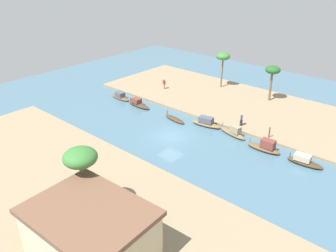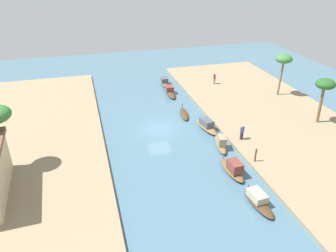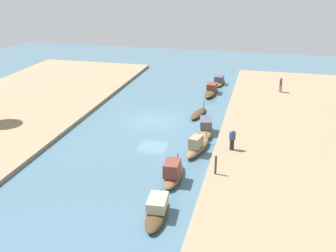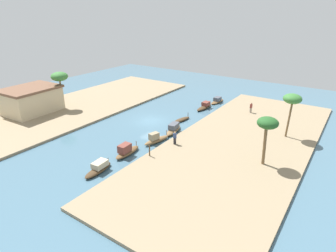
{
  "view_description": "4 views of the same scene",
  "coord_description": "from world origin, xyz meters",
  "px_view_note": "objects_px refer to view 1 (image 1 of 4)",
  "views": [
    {
      "loc": [
        -22.86,
        26.49,
        18.39
      ],
      "look_at": [
        0.69,
        -0.36,
        0.99
      ],
      "focal_mm": 36.33,
      "sensor_mm": 36.0,
      "label": 1
    },
    {
      "loc": [
        -30.53,
        7.43,
        16.74
      ],
      "look_at": [
        -0.86,
        -0.78,
        0.66
      ],
      "focal_mm": 34.57,
      "sensor_mm": 36.0,
      "label": 2
    },
    {
      "loc": [
        -31.93,
        -9.21,
        12.62
      ],
      "look_at": [
        -2.36,
        -1.99,
        0.63
      ],
      "focal_mm": 43.12,
      "sensor_mm": 36.0,
      "label": 3
    },
    {
      "loc": [
        -30.27,
        -23.71,
        15.04
      ],
      "look_at": [
        -1.61,
        -4.12,
        0.7
      ],
      "focal_mm": 30.24,
      "sensor_mm": 36.0,
      "label": 4
    }
  ],
  "objects_px": {
    "sampan_open_hull": "(138,104)",
    "palm_tree_left_far": "(223,57)",
    "sampan_near_left_bank": "(175,119)",
    "sampan_with_tall_canopy": "(206,123)",
    "person_on_near_bank": "(241,120)",
    "palm_tree_left_near": "(273,71)",
    "riverside_building": "(91,233)",
    "sampan_midstream": "(304,161)",
    "sampan_foreground": "(120,96)",
    "person_by_mooring": "(164,84)",
    "palm_tree_right_tall": "(80,158)",
    "sampan_with_red_awning": "(265,147)",
    "mooring_post": "(269,132)",
    "sampan_downstream_large": "(233,132)"
  },
  "relations": [
    {
      "from": "sampan_open_hull",
      "to": "palm_tree_left_far",
      "type": "height_order",
      "value": "palm_tree_left_far"
    },
    {
      "from": "sampan_near_left_bank",
      "to": "sampan_with_tall_canopy",
      "type": "distance_m",
      "value": 4.2
    },
    {
      "from": "sampan_with_tall_canopy",
      "to": "person_on_near_bank",
      "type": "distance_m",
      "value": 4.25
    },
    {
      "from": "palm_tree_left_near",
      "to": "riverside_building",
      "type": "xyz_separation_m",
      "value": [
        -4.07,
        34.38,
        -2.41
      ]
    },
    {
      "from": "sampan_midstream",
      "to": "sampan_foreground",
      "type": "relative_size",
      "value": 0.95
    },
    {
      "from": "palm_tree_left_far",
      "to": "riverside_building",
      "type": "distance_m",
      "value": 37.07
    },
    {
      "from": "sampan_midstream",
      "to": "person_by_mooring",
      "type": "height_order",
      "value": "person_by_mooring"
    },
    {
      "from": "sampan_foreground",
      "to": "sampan_with_tall_canopy",
      "type": "xyz_separation_m",
      "value": [
        -15.01,
        -0.75,
        0.11
      ]
    },
    {
      "from": "person_on_near_bank",
      "to": "palm_tree_left_near",
      "type": "relative_size",
      "value": 0.31
    },
    {
      "from": "riverside_building",
      "to": "palm_tree_right_tall",
      "type": "bearing_deg",
      "value": -34.41
    },
    {
      "from": "sampan_foreground",
      "to": "person_by_mooring",
      "type": "xyz_separation_m",
      "value": [
        -2.62,
        -6.81,
        0.67
      ]
    },
    {
      "from": "palm_tree_right_tall",
      "to": "person_on_near_bank",
      "type": "bearing_deg",
      "value": -92.67
    },
    {
      "from": "sampan_foreground",
      "to": "palm_tree_right_tall",
      "type": "height_order",
      "value": "palm_tree_right_tall"
    },
    {
      "from": "sampan_open_hull",
      "to": "palm_tree_left_near",
      "type": "bearing_deg",
      "value": -131.09
    },
    {
      "from": "sampan_near_left_bank",
      "to": "sampan_with_red_awning",
      "type": "xyz_separation_m",
      "value": [
        -12.26,
        -0.45,
        0.32
      ]
    },
    {
      "from": "sampan_open_hull",
      "to": "sampan_with_tall_canopy",
      "type": "height_order",
      "value": "sampan_with_tall_canopy"
    },
    {
      "from": "sampan_with_red_awning",
      "to": "palm_tree_left_near",
      "type": "height_order",
      "value": "palm_tree_left_near"
    },
    {
      "from": "person_by_mooring",
      "to": "mooring_post",
      "type": "xyz_separation_m",
      "value": [
        -19.83,
        4.29,
        -0.08
      ]
    },
    {
      "from": "sampan_foreground",
      "to": "mooring_post",
      "type": "height_order",
      "value": "mooring_post"
    },
    {
      "from": "mooring_post",
      "to": "palm_tree_left_far",
      "type": "bearing_deg",
      "value": -38.85
    },
    {
      "from": "sampan_open_hull",
      "to": "riverside_building",
      "type": "distance_m",
      "value": 27.13
    },
    {
      "from": "person_on_near_bank",
      "to": "person_by_mooring",
      "type": "distance_m",
      "value": 16.25
    },
    {
      "from": "person_by_mooring",
      "to": "riverside_building",
      "type": "distance_m",
      "value": 33.72
    },
    {
      "from": "sampan_near_left_bank",
      "to": "sampan_foreground",
      "type": "xyz_separation_m",
      "value": [
        11.02,
        -0.52,
        0.16
      ]
    },
    {
      "from": "sampan_foreground",
      "to": "palm_tree_right_tall",
      "type": "xyz_separation_m",
      "value": [
        -17.43,
        18.9,
        4.99
      ]
    },
    {
      "from": "palm_tree_left_far",
      "to": "palm_tree_right_tall",
      "type": "distance_m",
      "value": 33.56
    },
    {
      "from": "sampan_open_hull",
      "to": "sampan_with_red_awning",
      "type": "distance_m",
      "value": 19.16
    },
    {
      "from": "sampan_with_red_awning",
      "to": "riverside_building",
      "type": "relative_size",
      "value": 0.45
    },
    {
      "from": "sampan_with_tall_canopy",
      "to": "mooring_post",
      "type": "bearing_deg",
      "value": -176.47
    },
    {
      "from": "mooring_post",
      "to": "riverside_building",
      "type": "height_order",
      "value": "riverside_building"
    },
    {
      "from": "person_on_near_bank",
      "to": "palm_tree_left_near",
      "type": "distance_m",
      "value": 10.66
    },
    {
      "from": "palm_tree_right_tall",
      "to": "sampan_foreground",
      "type": "bearing_deg",
      "value": -47.32
    },
    {
      "from": "sampan_near_left_bank",
      "to": "sampan_with_tall_canopy",
      "type": "bearing_deg",
      "value": -152.92
    },
    {
      "from": "person_by_mooring",
      "to": "palm_tree_right_tall",
      "type": "distance_m",
      "value": 29.98
    },
    {
      "from": "palm_tree_left_far",
      "to": "riverside_building",
      "type": "xyz_separation_m",
      "value": [
        -12.49,
        34.78,
        -2.86
      ]
    },
    {
      "from": "sampan_foreground",
      "to": "palm_tree_right_tall",
      "type": "relative_size",
      "value": 0.65
    },
    {
      "from": "sampan_midstream",
      "to": "sampan_foreground",
      "type": "xyz_separation_m",
      "value": [
        27.49,
        0.01,
        -0.06
      ]
    },
    {
      "from": "sampan_with_red_awning",
      "to": "sampan_foreground",
      "type": "height_order",
      "value": "sampan_with_red_awning"
    },
    {
      "from": "palm_tree_left_near",
      "to": "palm_tree_left_far",
      "type": "relative_size",
      "value": 0.92
    },
    {
      "from": "sampan_open_hull",
      "to": "sampan_downstream_large",
      "type": "relative_size",
      "value": 1.07
    },
    {
      "from": "sampan_downstream_large",
      "to": "palm_tree_left_near",
      "type": "height_order",
      "value": "palm_tree_left_near"
    },
    {
      "from": "mooring_post",
      "to": "sampan_open_hull",
      "type": "bearing_deg",
      "value": 8.78
    },
    {
      "from": "sampan_foreground",
      "to": "riverside_building",
      "type": "relative_size",
      "value": 0.46
    },
    {
      "from": "sampan_foreground",
      "to": "palm_tree_left_far",
      "type": "relative_size",
      "value": 0.68
    },
    {
      "from": "mooring_post",
      "to": "palm_tree_left_near",
      "type": "xyz_separation_m",
      "value": [
        5.25,
        -10.61,
        3.71
      ]
    },
    {
      "from": "person_by_mooring",
      "to": "sampan_near_left_bank",
      "type": "bearing_deg",
      "value": -35.68
    },
    {
      "from": "sampan_downstream_large",
      "to": "sampan_foreground",
      "type": "bearing_deg",
      "value": 14.63
    },
    {
      "from": "palm_tree_right_tall",
      "to": "riverside_building",
      "type": "distance_m",
      "value": 5.48
    },
    {
      "from": "person_on_near_bank",
      "to": "palm_tree_right_tall",
      "type": "distance_m",
      "value": 22.52
    },
    {
      "from": "person_on_near_bank",
      "to": "sampan_midstream",
      "type": "bearing_deg",
      "value": 39.17
    }
  ]
}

